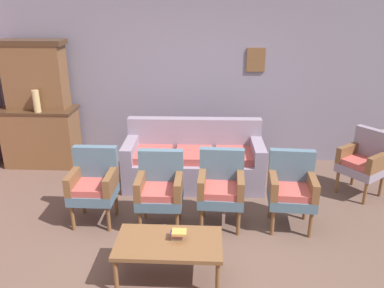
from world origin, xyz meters
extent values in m
plane|color=brown|center=(0.00, 0.00, 0.00)|extent=(7.68, 7.68, 0.00)
cube|color=gray|center=(0.00, 2.63, 1.35)|extent=(6.40, 0.06, 2.70)
cube|color=brown|center=(0.90, 2.58, 1.65)|extent=(0.28, 0.02, 0.36)
cube|color=brown|center=(-2.46, 2.25, 0.45)|extent=(1.10, 0.52, 0.90)
cube|color=#462D1B|center=(-2.46, 2.25, 0.92)|extent=(1.16, 0.55, 0.03)
cube|color=brown|center=(-2.46, 2.33, 1.41)|extent=(0.90, 0.36, 0.95)
cube|color=#462D1B|center=(-2.46, 2.33, 1.92)|extent=(0.99, 0.38, 0.08)
cylinder|color=tan|center=(-2.37, 2.06, 1.10)|extent=(0.10, 0.10, 0.33)
cube|color=gray|center=(-0.01, 1.63, 0.21)|extent=(1.96, 0.83, 0.42)
cube|color=gray|center=(-0.01, 1.95, 0.66)|extent=(1.95, 0.19, 0.48)
cube|color=gray|center=(0.89, 1.64, 0.54)|extent=(0.17, 0.80, 0.24)
cube|color=gray|center=(-0.90, 1.62, 0.54)|extent=(0.17, 0.80, 0.24)
cube|color=#B74C47|center=(0.56, 1.60, 0.47)|extent=(0.52, 0.57, 0.10)
cube|color=#B74C47|center=(0.00, 1.59, 0.47)|extent=(0.52, 0.57, 0.10)
cube|color=#B74C47|center=(-0.57, 1.58, 0.47)|extent=(0.52, 0.57, 0.10)
cube|color=slate|center=(-1.14, 0.56, 0.38)|extent=(0.52, 0.48, 0.12)
cube|color=#B74C47|center=(-1.14, 0.54, 0.47)|extent=(0.44, 0.41, 0.10)
cube|color=slate|center=(-1.14, 0.76, 0.67)|extent=(0.52, 0.10, 0.46)
cube|color=brown|center=(-0.92, 0.56, 0.55)|extent=(0.08, 0.48, 0.22)
cube|color=brown|center=(-1.36, 0.56, 0.55)|extent=(0.08, 0.48, 0.22)
cylinder|color=brown|center=(-0.93, 0.37, 0.16)|extent=(0.04, 0.04, 0.32)
cylinder|color=brown|center=(-1.35, 0.37, 0.16)|extent=(0.04, 0.04, 0.32)
cylinder|color=brown|center=(-0.93, 0.75, 0.16)|extent=(0.04, 0.04, 0.32)
cylinder|color=brown|center=(-1.35, 0.75, 0.16)|extent=(0.04, 0.04, 0.32)
cube|color=slate|center=(-0.35, 0.49, 0.38)|extent=(0.52, 0.48, 0.12)
cube|color=#B74C47|center=(-0.35, 0.47, 0.47)|extent=(0.45, 0.41, 0.10)
cube|color=slate|center=(-0.35, 0.69, 0.67)|extent=(0.52, 0.10, 0.46)
cube|color=brown|center=(-0.13, 0.49, 0.55)|extent=(0.08, 0.48, 0.22)
cube|color=brown|center=(-0.57, 0.49, 0.55)|extent=(0.08, 0.48, 0.22)
cylinder|color=brown|center=(-0.14, 0.30, 0.16)|extent=(0.04, 0.04, 0.32)
cylinder|color=brown|center=(-0.56, 0.30, 0.16)|extent=(0.04, 0.04, 0.32)
cylinder|color=brown|center=(-0.14, 0.68, 0.16)|extent=(0.04, 0.04, 0.32)
cylinder|color=brown|center=(-0.56, 0.68, 0.16)|extent=(0.04, 0.04, 0.32)
cube|color=slate|center=(0.36, 0.56, 0.38)|extent=(0.54, 0.50, 0.12)
cube|color=#B74C47|center=(0.35, 0.54, 0.47)|extent=(0.46, 0.43, 0.10)
cube|color=slate|center=(0.36, 0.76, 0.67)|extent=(0.52, 0.12, 0.46)
cube|color=brown|center=(0.58, 0.55, 0.55)|extent=(0.10, 0.48, 0.22)
cube|color=brown|center=(0.14, 0.57, 0.55)|extent=(0.10, 0.48, 0.22)
cylinder|color=brown|center=(0.56, 0.36, 0.16)|extent=(0.04, 0.04, 0.32)
cylinder|color=brown|center=(0.14, 0.38, 0.16)|extent=(0.04, 0.04, 0.32)
cylinder|color=brown|center=(0.57, 0.74, 0.16)|extent=(0.04, 0.04, 0.32)
cylinder|color=brown|center=(0.15, 0.76, 0.16)|extent=(0.04, 0.04, 0.32)
cube|color=slate|center=(1.17, 0.56, 0.38)|extent=(0.55, 0.51, 0.12)
cube|color=#B74C47|center=(1.17, 0.54, 0.47)|extent=(0.47, 0.43, 0.10)
cube|color=slate|center=(1.18, 0.76, 0.67)|extent=(0.53, 0.13, 0.46)
cube|color=brown|center=(1.39, 0.55, 0.55)|extent=(0.11, 0.48, 0.22)
cube|color=brown|center=(0.95, 0.57, 0.55)|extent=(0.11, 0.48, 0.22)
cylinder|color=brown|center=(1.37, 0.36, 0.16)|extent=(0.04, 0.04, 0.32)
cylinder|color=brown|center=(0.95, 0.38, 0.16)|extent=(0.04, 0.04, 0.32)
cylinder|color=brown|center=(1.39, 0.74, 0.16)|extent=(0.04, 0.04, 0.32)
cylinder|color=brown|center=(0.97, 0.76, 0.16)|extent=(0.04, 0.04, 0.32)
cube|color=gray|center=(2.27, 1.43, 0.38)|extent=(0.70, 0.71, 0.12)
cube|color=#B74C47|center=(2.25, 1.42, 0.47)|extent=(0.59, 0.60, 0.10)
cube|color=gray|center=(2.43, 1.56, 0.67)|extent=(0.40, 0.47, 0.46)
cube|color=brown|center=(2.41, 1.26, 0.55)|extent=(0.42, 0.36, 0.22)
cube|color=brown|center=(2.13, 1.60, 0.55)|extent=(0.42, 0.36, 0.22)
cylinder|color=brown|center=(2.25, 1.15, 0.16)|extent=(0.04, 0.04, 0.32)
cylinder|color=brown|center=(1.99, 1.47, 0.16)|extent=(0.04, 0.04, 0.32)
cylinder|color=brown|center=(2.55, 1.39, 0.16)|extent=(0.04, 0.04, 0.32)
cylinder|color=brown|center=(2.29, 1.71, 0.16)|extent=(0.04, 0.04, 0.32)
cube|color=brown|center=(-0.15, -0.41, 0.40)|extent=(1.00, 0.56, 0.04)
cylinder|color=brown|center=(-0.61, -0.17, 0.19)|extent=(0.04, 0.04, 0.38)
cylinder|color=brown|center=(0.31, -0.17, 0.19)|extent=(0.04, 0.04, 0.38)
cylinder|color=brown|center=(-0.61, -0.65, 0.19)|extent=(0.04, 0.04, 0.38)
cylinder|color=brown|center=(0.31, -0.65, 0.19)|extent=(0.04, 0.04, 0.38)
cube|color=gray|center=(-0.08, -0.34, 0.43)|extent=(0.11, 0.11, 0.02)
cube|color=#CE6479|center=(-0.08, -0.34, 0.45)|extent=(0.11, 0.09, 0.03)
cube|color=#6F4890|center=(-0.08, -0.35, 0.47)|extent=(0.12, 0.08, 0.02)
cube|color=gold|center=(-0.05, -0.36, 0.50)|extent=(0.14, 0.11, 0.03)
cylinder|color=olive|center=(2.85, 2.15, 0.34)|extent=(0.18, 0.18, 0.68)
camera|label=1|loc=(0.22, -3.48, 2.57)|focal=36.58mm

